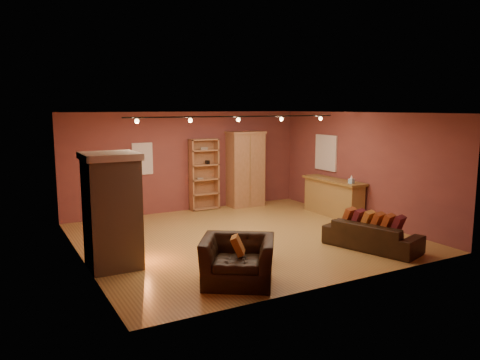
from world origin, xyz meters
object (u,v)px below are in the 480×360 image
armoire (245,169)px  coffee_table (249,240)px  bookcase (203,174)px  armchair (238,253)px  bar_counter (333,197)px  loveseat (372,230)px  fireplace (112,211)px

armoire → coffee_table: 5.14m
bookcase → armoire: (1.29, -0.17, 0.08)m
armoire → armchair: armoire is taller
bar_counter → armoire: bearing=122.9°
loveseat → coffee_table: size_ratio=2.91×
loveseat → coffee_table: 2.68m
armchair → coffee_table: armchair is taller
fireplace → armchair: fireplace is taller
fireplace → bookcase: fireplace is taller
bookcase → loveseat: (1.49, -5.20, -0.63)m
bar_counter → loveseat: size_ratio=1.02×
fireplace → armoire: (4.78, 3.57, 0.06)m
fireplace → armchair: size_ratio=1.49×
fireplace → bookcase: 5.11m
armoire → armchair: 6.26m
bar_counter → armchair: size_ratio=1.47×
bar_counter → coffee_table: size_ratio=2.97×
armoire → armchair: bearing=-120.4°
armoire → fireplace: bearing=-143.2°
armoire → loveseat: armoire is taller
fireplace → loveseat: fireplace is taller
armoire → bar_counter: 2.76m
bookcase → bar_counter: size_ratio=0.98×
bookcase → armoire: 1.30m
bookcase → armchair: (-1.86, -5.55, -0.51)m
bar_counter → loveseat: bar_counter is taller
bookcase → armchair: 5.88m
bookcase → coffee_table: (-1.13, -4.65, -0.63)m
bar_counter → armchair: 5.57m
bookcase → bar_counter: (2.75, -2.44, -0.53)m
bookcase → coffee_table: size_ratio=2.90×
coffee_table → loveseat: bearing=-11.8°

